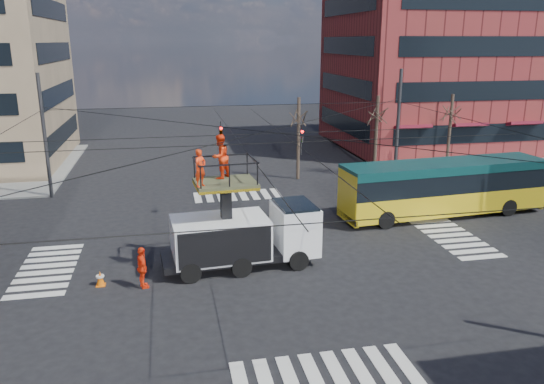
{
  "coord_description": "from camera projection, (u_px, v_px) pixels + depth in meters",
  "views": [
    {
      "loc": [
        -4.39,
        -23.5,
        9.89
      ],
      "look_at": [
        0.67,
        1.73,
        2.53
      ],
      "focal_mm": 35.0,
      "sensor_mm": 36.0,
      "label": 1
    }
  ],
  "objects": [
    {
      "name": "overhead_network",
      "position": [
        262.0,
        164.0,
        24.9
      ],
      "size": [
        24.24,
        24.24,
        8.0
      ],
      "color": "#2D2D30",
      "rests_on": "ground"
    },
    {
      "name": "worker_ground",
      "position": [
        142.0,
        268.0,
        21.8
      ],
      "size": [
        0.71,
        1.13,
        1.79
      ],
      "primitive_type": "imported",
      "rotation": [
        0.0,
        0.0,
        1.85
      ],
      "color": "#FF3510",
      "rests_on": "ground"
    },
    {
      "name": "traffic_cone",
      "position": [
        100.0,
        278.0,
        22.14
      ],
      "size": [
        0.36,
        0.36,
        0.65
      ],
      "primitive_type": "cone",
      "color": "orange",
      "rests_on": "ground"
    },
    {
      "name": "ground",
      "position": [
        265.0,
        252.0,
        25.71
      ],
      "size": [
        120.0,
        120.0,
        0.0
      ],
      "primitive_type": "plane",
      "color": "black",
      "rests_on": "ground"
    },
    {
      "name": "city_bus",
      "position": [
        444.0,
        187.0,
        30.74
      ],
      "size": [
        12.42,
        3.61,
        3.2
      ],
      "rotation": [
        0.0,
        0.0,
        0.08
      ],
      "color": "gold",
      "rests_on": "ground"
    },
    {
      "name": "flagger",
      "position": [
        378.0,
        207.0,
        29.61
      ],
      "size": [
        1.33,
        1.4,
        1.91
      ],
      "primitive_type": "imported",
      "rotation": [
        0.0,
        0.0,
        -0.88
      ],
      "color": "orange",
      "rests_on": "ground"
    },
    {
      "name": "tree_a",
      "position": [
        299.0,
        117.0,
        38.11
      ],
      "size": [
        2.0,
        2.0,
        6.0
      ],
      "color": "#382B21",
      "rests_on": "ground"
    },
    {
      "name": "building_ne",
      "position": [
        445.0,
        72.0,
        50.54
      ],
      "size": [
        20.06,
        16.06,
        14.0
      ],
      "color": "maroon",
      "rests_on": "ground"
    },
    {
      "name": "tree_b",
      "position": [
        377.0,
        114.0,
        39.24
      ],
      "size": [
        2.0,
        2.0,
        6.0
      ],
      "color": "#382B21",
      "rests_on": "ground"
    },
    {
      "name": "tree_c",
      "position": [
        451.0,
        112.0,
        40.38
      ],
      "size": [
        2.0,
        2.0,
        6.0
      ],
      "color": "#382B21",
      "rests_on": "ground"
    },
    {
      "name": "sidewalk_ne",
      "position": [
        445.0,
        150.0,
        49.46
      ],
      "size": [
        18.0,
        18.0,
        0.12
      ],
      "primitive_type": "cube",
      "color": "slate",
      "rests_on": "ground"
    },
    {
      "name": "utility_truck",
      "position": [
        244.0,
        224.0,
        23.74
      ],
      "size": [
        7.15,
        3.08,
        5.98
      ],
      "rotation": [
        0.0,
        0.0,
        0.08
      ],
      "color": "black",
      "rests_on": "ground"
    },
    {
      "name": "crosswalks",
      "position": [
        265.0,
        252.0,
        25.71
      ],
      "size": [
        22.4,
        22.4,
        0.02
      ],
      "primitive_type": null,
      "color": "silver",
      "rests_on": "ground"
    }
  ]
}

